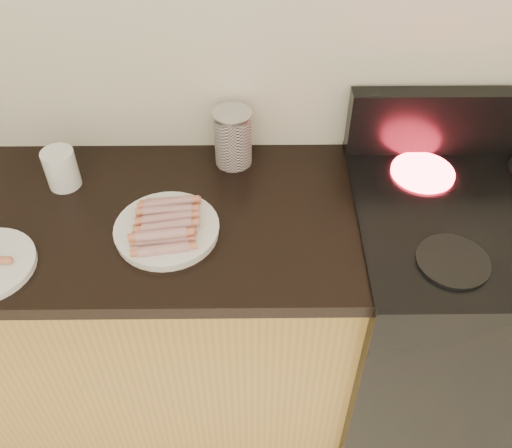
{
  "coord_description": "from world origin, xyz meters",
  "views": [
    {
      "loc": [
        0.12,
        0.59,
        1.96
      ],
      "look_at": [
        0.13,
        1.62,
        0.93
      ],
      "focal_mm": 40.0,
      "sensor_mm": 36.0,
      "label": 1
    }
  ],
  "objects_px": {
    "stove": "(457,316)",
    "canister": "(233,138)",
    "main_plate": "(167,231)",
    "mug": "(61,169)"
  },
  "relations": [
    {
      "from": "main_plate",
      "to": "mug",
      "type": "relative_size",
      "value": 2.38
    },
    {
      "from": "stove",
      "to": "mug",
      "type": "distance_m",
      "value": 1.3
    },
    {
      "from": "mug",
      "to": "canister",
      "type": "bearing_deg",
      "value": 11.74
    },
    {
      "from": "stove",
      "to": "canister",
      "type": "distance_m",
      "value": 0.92
    },
    {
      "from": "main_plate",
      "to": "canister",
      "type": "xyz_separation_m",
      "value": [
        0.17,
        0.3,
        0.08
      ]
    },
    {
      "from": "canister",
      "to": "mug",
      "type": "bearing_deg",
      "value": -168.26
    },
    {
      "from": "stove",
      "to": "canister",
      "type": "bearing_deg",
      "value": 161.05
    },
    {
      "from": "canister",
      "to": "mug",
      "type": "relative_size",
      "value": 1.52
    },
    {
      "from": "stove",
      "to": "mug",
      "type": "bearing_deg",
      "value": 172.99
    },
    {
      "from": "canister",
      "to": "mug",
      "type": "xyz_separation_m",
      "value": [
        -0.48,
        -0.1,
        -0.03
      ]
    }
  ]
}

